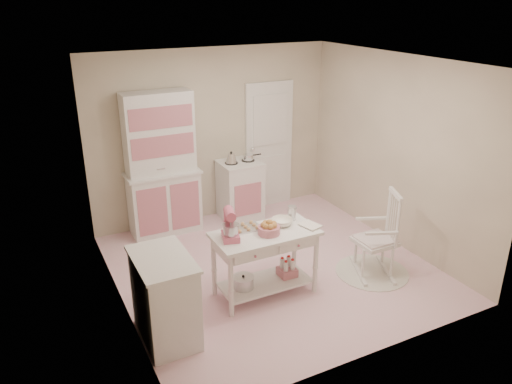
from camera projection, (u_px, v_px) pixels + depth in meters
room_shell at (274, 145)px, 5.85m from camera, size 3.84×3.84×2.62m
door at (269, 146)px, 8.03m from camera, size 0.82×0.05×2.04m
hutch at (162, 165)px, 7.07m from camera, size 1.06×0.50×2.08m
stove at (240, 190)px, 7.75m from camera, size 0.62×0.57×0.92m
base_cabinet at (165, 298)px, 5.01m from camera, size 0.54×0.84×0.92m
lace_rug at (372, 272)px, 6.35m from camera, size 0.92×0.92×0.01m
rocking_chair at (376, 234)px, 6.14m from camera, size 0.72×0.85×1.10m
work_table at (265, 263)px, 5.77m from camera, size 1.20×0.60×0.80m
stand_mixer at (230, 225)px, 5.40m from camera, size 0.27×0.32×0.34m
cookie_tray at (246, 228)px, 5.70m from camera, size 0.34×0.24×0.02m
bread_basket at (269, 230)px, 5.57m from camera, size 0.25×0.25×0.09m
mixing_bowl at (282, 222)px, 5.78m from camera, size 0.25×0.25×0.08m
metal_pitcher at (292, 213)px, 5.91m from camera, size 0.10×0.10×0.17m
recipe_book at (305, 228)px, 5.71m from camera, size 0.23×0.27×0.02m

